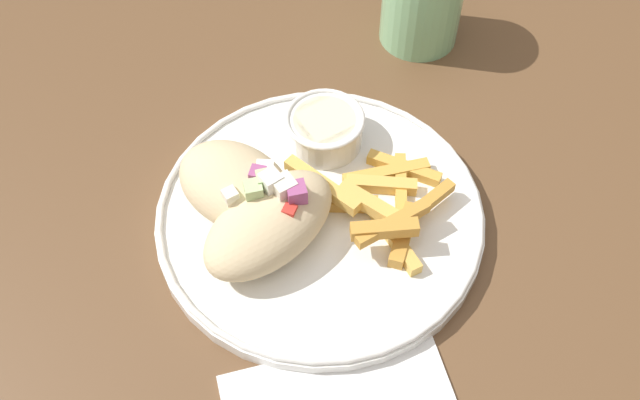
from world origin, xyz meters
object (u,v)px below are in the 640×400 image
object	(u,v)px
water_glass	(422,2)
fries_pile	(381,203)
pita_sandwich_near	(270,223)
sauce_ramekin	(325,128)
pita_sandwich_far	(236,185)
plate	(320,216)

from	to	relation	value
water_glass	fries_pile	bearing A→B (deg)	-111.03
water_glass	pita_sandwich_near	bearing A→B (deg)	-127.45
sauce_ramekin	water_glass	distance (m)	0.19
sauce_ramekin	fries_pile	bearing A→B (deg)	-67.04
pita_sandwich_near	water_glass	distance (m)	0.31
pita_sandwich_near	pita_sandwich_far	world-z (taller)	pita_sandwich_near
pita_sandwich_near	pita_sandwich_far	distance (m)	0.05
fries_pile	water_glass	world-z (taller)	water_glass
plate	pita_sandwich_near	xyz separation A→B (m)	(-0.05, -0.02, 0.03)
plate	pita_sandwich_far	size ratio (longest dim) A/B	2.14
pita_sandwich_near	water_glass	size ratio (longest dim) A/B	1.46
pita_sandwich_near	water_glass	bearing A→B (deg)	14.81
plate	pita_sandwich_far	world-z (taller)	pita_sandwich_far
sauce_ramekin	water_glass	size ratio (longest dim) A/B	0.73
pita_sandwich_far	sauce_ramekin	distance (m)	0.11
water_glass	sauce_ramekin	bearing A→B (deg)	-131.11
fries_pile	water_glass	distance (m)	0.25
fries_pile	sauce_ramekin	bearing A→B (deg)	112.96
sauce_ramekin	water_glass	bearing A→B (deg)	48.89
pita_sandwich_far	sauce_ramekin	world-z (taller)	pita_sandwich_far
fries_pile	water_glass	bearing A→B (deg)	68.97
fries_pile	pita_sandwich_near	bearing A→B (deg)	-171.28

